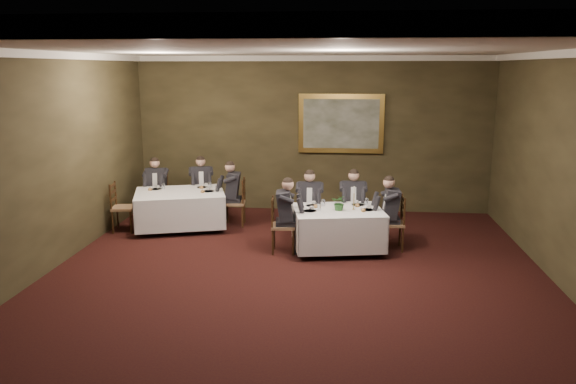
% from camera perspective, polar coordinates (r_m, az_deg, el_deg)
% --- Properties ---
extents(ground, '(10.00, 10.00, 0.00)m').
position_cam_1_polar(ground, '(8.39, 0.37, -10.21)').
color(ground, black).
rests_on(ground, ground).
extents(ceiling, '(8.00, 10.00, 0.10)m').
position_cam_1_polar(ceiling, '(7.74, 0.41, 14.43)').
color(ceiling, silver).
rests_on(ceiling, back_wall).
extents(back_wall, '(8.00, 0.10, 3.50)m').
position_cam_1_polar(back_wall, '(12.81, 2.49, 5.84)').
color(back_wall, '#2D2716').
rests_on(back_wall, ground).
extents(front_wall, '(8.00, 0.10, 3.50)m').
position_cam_1_polar(front_wall, '(3.17, -8.41, -15.73)').
color(front_wall, '#2D2716').
rests_on(front_wall, ground).
extents(left_wall, '(0.10, 10.00, 3.50)m').
position_cam_1_polar(left_wall, '(9.16, -25.40, 1.93)').
color(left_wall, '#2D2716').
rests_on(left_wall, ground).
extents(crown_molding, '(8.00, 10.00, 0.12)m').
position_cam_1_polar(crown_molding, '(7.74, 0.41, 13.99)').
color(crown_molding, white).
rests_on(crown_molding, back_wall).
extents(table_main, '(1.77, 1.47, 0.67)m').
position_cam_1_polar(table_main, '(10.14, 5.10, -3.51)').
color(table_main, black).
rests_on(table_main, ground).
extents(table_second, '(2.11, 1.82, 0.67)m').
position_cam_1_polar(table_second, '(11.72, -10.90, -1.49)').
color(table_second, black).
rests_on(table_second, ground).
extents(chair_main_backleft, '(0.45, 0.44, 1.00)m').
position_cam_1_polar(chair_main_backleft, '(10.89, 2.18, -3.23)').
color(chair_main_backleft, olive).
rests_on(chair_main_backleft, ground).
extents(diner_main_backleft, '(0.43, 0.49, 1.35)m').
position_cam_1_polar(diner_main_backleft, '(10.82, 2.19, -2.09)').
color(diner_main_backleft, black).
rests_on(diner_main_backleft, chair_main_backleft).
extents(chair_main_backright, '(0.45, 0.43, 1.00)m').
position_cam_1_polar(chair_main_backright, '(11.02, 6.55, -3.12)').
color(chair_main_backright, olive).
rests_on(chair_main_backright, ground).
extents(diner_main_backright, '(0.43, 0.49, 1.35)m').
position_cam_1_polar(diner_main_backright, '(10.95, 6.59, -1.99)').
color(diner_main_backright, black).
rests_on(diner_main_backright, chair_main_backright).
extents(chair_main_endleft, '(0.45, 0.47, 1.00)m').
position_cam_1_polar(chair_main_endleft, '(10.07, -0.54, -4.56)').
color(chair_main_endleft, olive).
rests_on(chair_main_endleft, ground).
extents(diner_main_endleft, '(0.51, 0.44, 1.35)m').
position_cam_1_polar(diner_main_endleft, '(10.00, -0.48, -3.31)').
color(diner_main_endleft, black).
rests_on(diner_main_endleft, chair_main_endleft).
extents(chair_main_endright, '(0.44, 0.46, 1.00)m').
position_cam_1_polar(chair_main_endright, '(10.39, 10.52, -4.22)').
color(chair_main_endright, olive).
rests_on(chair_main_endright, ground).
extents(diner_main_endright, '(0.50, 0.43, 1.35)m').
position_cam_1_polar(diner_main_endright, '(10.33, 10.51, -3.01)').
color(diner_main_endright, black).
rests_on(diner_main_endright, chair_main_endright).
extents(chair_sec_backleft, '(0.47, 0.46, 1.00)m').
position_cam_1_polar(chair_sec_backleft, '(12.66, -13.07, -1.31)').
color(chair_sec_backleft, olive).
rests_on(chair_sec_backleft, ground).
extents(diner_sec_backleft, '(0.45, 0.51, 1.35)m').
position_cam_1_polar(diner_sec_backleft, '(12.60, -13.14, -0.31)').
color(diner_sec_backleft, black).
rests_on(diner_sec_backleft, chair_sec_backleft).
extents(chair_sec_backright, '(0.54, 0.52, 1.00)m').
position_cam_1_polar(chair_sec_backright, '(12.66, -8.73, -1.13)').
color(chair_sec_backright, olive).
rests_on(chair_sec_backright, ground).
extents(diner_sec_backright, '(0.51, 0.57, 1.35)m').
position_cam_1_polar(diner_sec_backright, '(12.59, -8.77, -0.13)').
color(diner_sec_backright, black).
rests_on(diner_sec_backright, chair_sec_backright).
extents(chair_sec_endright, '(0.45, 0.47, 1.00)m').
position_cam_1_polar(chair_sec_endright, '(11.81, -5.37, -2.03)').
color(chair_sec_endright, olive).
rests_on(chair_sec_endright, ground).
extents(diner_sec_endright, '(0.51, 0.44, 1.35)m').
position_cam_1_polar(diner_sec_endright, '(11.75, -5.45, -0.95)').
color(diner_sec_endright, black).
rests_on(diner_sec_endright, chair_sec_endright).
extents(chair_sec_endleft, '(0.48, 0.49, 1.00)m').
position_cam_1_polar(chair_sec_endleft, '(11.81, -16.37, -2.49)').
color(chair_sec_endleft, olive).
rests_on(chair_sec_endleft, ground).
extents(centerpiece, '(0.33, 0.31, 0.30)m').
position_cam_1_polar(centerpiece, '(9.97, 5.28, -1.02)').
color(centerpiece, '#2D5926').
rests_on(centerpiece, table_main).
extents(candlestick, '(0.06, 0.06, 0.44)m').
position_cam_1_polar(candlestick, '(10.06, 6.71, -0.87)').
color(candlestick, '#AF8E35').
rests_on(candlestick, table_main).
extents(place_setting_table_main, '(0.33, 0.31, 0.14)m').
position_cam_1_polar(place_setting_table_main, '(10.33, 2.81, -1.19)').
color(place_setting_table_main, white).
rests_on(place_setting_table_main, table_main).
extents(place_setting_table_second, '(0.33, 0.31, 0.14)m').
position_cam_1_polar(place_setting_table_second, '(12.02, -13.00, 0.47)').
color(place_setting_table_second, white).
rests_on(place_setting_table_second, table_second).
extents(painting, '(1.90, 0.09, 1.32)m').
position_cam_1_polar(painting, '(12.70, 5.41, 6.93)').
color(painting, gold).
rests_on(painting, back_wall).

